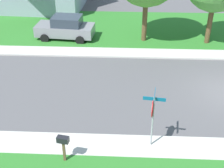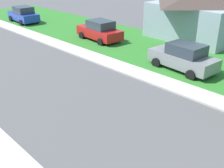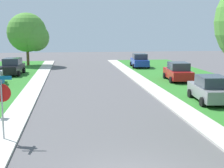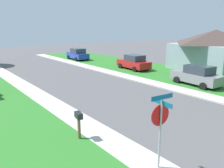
% 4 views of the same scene
% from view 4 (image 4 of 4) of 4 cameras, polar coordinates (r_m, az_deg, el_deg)
% --- Properties ---
extents(sidewalk_east, '(1.40, 56.00, 0.10)m').
position_cam_4_polar(sidewalk_east, '(19.58, 13.03, -0.43)').
color(sidewalk_east, beige).
rests_on(sidewalk_east, ground).
extents(lawn_east, '(8.00, 56.00, 0.08)m').
position_cam_4_polar(lawn_east, '(23.36, 20.30, 1.38)').
color(lawn_east, '#2D7528').
rests_on(lawn_east, ground).
extents(sidewalk_west, '(1.40, 56.00, 0.10)m').
position_cam_4_polar(sidewalk_west, '(13.85, -12.45, -6.58)').
color(sidewalk_west, beige).
rests_on(sidewalk_west, ground).
extents(stop_sign_far_corner, '(0.91, 0.91, 2.77)m').
position_cam_4_polar(stop_sign_far_corner, '(7.78, 12.14, -8.87)').
color(stop_sign_far_corner, '#9E9EA3').
rests_on(stop_sign_far_corner, ground).
extents(car_grey_far_down_street, '(2.33, 4.45, 1.76)m').
position_cam_4_polar(car_grey_far_down_street, '(20.50, 20.81, 2.02)').
color(car_grey_far_down_street, gray).
rests_on(car_grey_far_down_street, ground).
extents(car_blue_across_road, '(2.27, 4.42, 1.76)m').
position_cam_4_polar(car_blue_across_road, '(34.66, -8.69, 7.46)').
color(car_blue_across_road, '#1E389E').
rests_on(car_blue_across_road, ground).
extents(car_red_driveway_right, '(2.30, 4.43, 1.76)m').
position_cam_4_polar(car_red_driveway_right, '(26.48, 5.53, 5.48)').
color(car_red_driveway_right, red).
rests_on(car_red_driveway_right, ground).
extents(house_right_setback, '(9.43, 8.30, 4.60)m').
position_cam_4_polar(house_right_setback, '(29.33, 24.46, 8.09)').
color(house_right_setback, '#93A3B2').
rests_on(house_right_setback, ground).
extents(mailbox, '(0.32, 0.51, 1.31)m').
position_cam_4_polar(mailbox, '(10.02, -8.43, -8.74)').
color(mailbox, brown).
rests_on(mailbox, ground).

